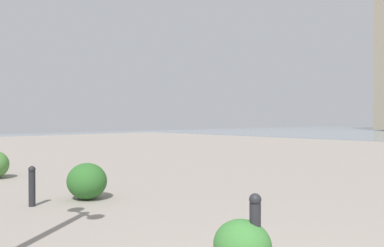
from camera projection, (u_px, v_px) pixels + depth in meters
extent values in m
cylinder|color=#232328|center=(255.00, 238.00, 4.06)|extent=(0.12, 0.12, 0.73)
sphere|color=#232328|center=(255.00, 200.00, 4.05)|extent=(0.13, 0.13, 0.13)
cylinder|color=#232328|center=(32.00, 189.00, 7.15)|extent=(0.12, 0.12, 0.64)
sphere|color=#232328|center=(32.00, 169.00, 7.15)|extent=(0.13, 0.13, 0.13)
ellipsoid|color=#2D6628|center=(87.00, 181.00, 7.79)|extent=(0.86, 0.77, 0.73)
ellipsoid|color=#387533|center=(242.00, 246.00, 4.10)|extent=(0.64, 0.58, 0.55)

